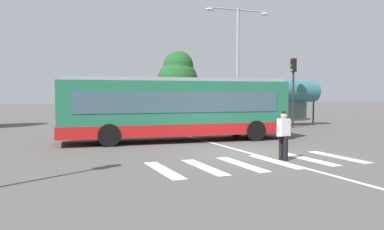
{
  "coord_description": "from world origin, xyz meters",
  "views": [
    {
      "loc": [
        -7.49,
        -13.74,
        2.32
      ],
      "look_at": [
        -0.37,
        3.74,
        1.3
      ],
      "focal_mm": 37.4,
      "sensor_mm": 36.0,
      "label": 1
    }
  ],
  "objects_px": {
    "parked_car_champagne": "(120,116)",
    "parked_car_silver": "(160,115)",
    "pedestrian_crossing_street": "(284,132)",
    "bus_stop_shelter": "(292,92)",
    "city_transit_bus": "(175,108)",
    "twin_arm_street_lamp": "(238,53)",
    "background_tree_right": "(178,76)",
    "parked_car_teal": "(84,117)",
    "traffic_light_far_corner": "(293,81)"
  },
  "relations": [
    {
      "from": "bus_stop_shelter",
      "to": "city_transit_bus",
      "type": "bearing_deg",
      "value": -152.79
    },
    {
      "from": "traffic_light_far_corner",
      "to": "bus_stop_shelter",
      "type": "distance_m",
      "value": 1.94
    },
    {
      "from": "parked_car_champagne",
      "to": "twin_arm_street_lamp",
      "type": "distance_m",
      "value": 9.24
    },
    {
      "from": "parked_car_champagne",
      "to": "traffic_light_far_corner",
      "type": "distance_m",
      "value": 12.11
    },
    {
      "from": "city_transit_bus",
      "to": "background_tree_right",
      "type": "distance_m",
      "value": 17.85
    },
    {
      "from": "city_transit_bus",
      "to": "parked_car_teal",
      "type": "xyz_separation_m",
      "value": [
        -3.22,
        9.16,
        -0.82
      ]
    },
    {
      "from": "pedestrian_crossing_street",
      "to": "parked_car_teal",
      "type": "height_order",
      "value": "pedestrian_crossing_street"
    },
    {
      "from": "city_transit_bus",
      "to": "traffic_light_far_corner",
      "type": "relative_size",
      "value": 2.44
    },
    {
      "from": "city_transit_bus",
      "to": "bus_stop_shelter",
      "type": "relative_size",
      "value": 2.84
    },
    {
      "from": "pedestrian_crossing_street",
      "to": "city_transit_bus",
      "type": "bearing_deg",
      "value": 103.11
    },
    {
      "from": "city_transit_bus",
      "to": "parked_car_champagne",
      "type": "relative_size",
      "value": 2.53
    },
    {
      "from": "bus_stop_shelter",
      "to": "parked_car_silver",
      "type": "bearing_deg",
      "value": 158.3
    },
    {
      "from": "pedestrian_crossing_street",
      "to": "bus_stop_shelter",
      "type": "relative_size",
      "value": 0.43
    },
    {
      "from": "city_transit_bus",
      "to": "parked_car_champagne",
      "type": "height_order",
      "value": "city_transit_bus"
    },
    {
      "from": "pedestrian_crossing_street",
      "to": "bus_stop_shelter",
      "type": "distance_m",
      "value": 15.51
    },
    {
      "from": "twin_arm_street_lamp",
      "to": "pedestrian_crossing_street",
      "type": "bearing_deg",
      "value": -111.93
    },
    {
      "from": "pedestrian_crossing_street",
      "to": "parked_car_champagne",
      "type": "height_order",
      "value": "pedestrian_crossing_street"
    },
    {
      "from": "parked_car_silver",
      "to": "background_tree_right",
      "type": "relative_size",
      "value": 0.73
    },
    {
      "from": "parked_car_teal",
      "to": "city_transit_bus",
      "type": "bearing_deg",
      "value": -70.64
    },
    {
      "from": "parked_car_champagne",
      "to": "traffic_light_far_corner",
      "type": "height_order",
      "value": "traffic_light_far_corner"
    },
    {
      "from": "parked_car_silver",
      "to": "background_tree_right",
      "type": "height_order",
      "value": "background_tree_right"
    },
    {
      "from": "bus_stop_shelter",
      "to": "parked_car_champagne",
      "type": "bearing_deg",
      "value": 162.35
    },
    {
      "from": "traffic_light_far_corner",
      "to": "parked_car_teal",
      "type": "bearing_deg",
      "value": 158.79
    },
    {
      "from": "background_tree_right",
      "to": "parked_car_teal",
      "type": "bearing_deg",
      "value": -141.83
    },
    {
      "from": "bus_stop_shelter",
      "to": "twin_arm_street_lamp",
      "type": "relative_size",
      "value": 0.49
    },
    {
      "from": "parked_car_silver",
      "to": "parked_car_teal",
      "type": "bearing_deg",
      "value": 179.21
    },
    {
      "from": "parked_car_champagne",
      "to": "parked_car_silver",
      "type": "relative_size",
      "value": 0.99
    },
    {
      "from": "parked_car_champagne",
      "to": "twin_arm_street_lamp",
      "type": "bearing_deg",
      "value": -24.27
    },
    {
      "from": "background_tree_right",
      "to": "traffic_light_far_corner",
      "type": "bearing_deg",
      "value": -73.59
    },
    {
      "from": "pedestrian_crossing_street",
      "to": "twin_arm_street_lamp",
      "type": "bearing_deg",
      "value": 68.07
    },
    {
      "from": "pedestrian_crossing_street",
      "to": "background_tree_right",
      "type": "bearing_deg",
      "value": 78.73
    },
    {
      "from": "parked_car_teal",
      "to": "traffic_light_far_corner",
      "type": "distance_m",
      "value": 14.26
    },
    {
      "from": "traffic_light_far_corner",
      "to": "bus_stop_shelter",
      "type": "xyz_separation_m",
      "value": [
        0.98,
        1.52,
        -0.71
      ]
    },
    {
      "from": "parked_car_teal",
      "to": "bus_stop_shelter",
      "type": "relative_size",
      "value": 1.15
    },
    {
      "from": "twin_arm_street_lamp",
      "to": "traffic_light_far_corner",
      "type": "bearing_deg",
      "value": -30.05
    },
    {
      "from": "parked_car_teal",
      "to": "background_tree_right",
      "type": "height_order",
      "value": "background_tree_right"
    },
    {
      "from": "city_transit_bus",
      "to": "bus_stop_shelter",
      "type": "height_order",
      "value": "bus_stop_shelter"
    },
    {
      "from": "background_tree_right",
      "to": "parked_car_champagne",
      "type": "bearing_deg",
      "value": -133.79
    },
    {
      "from": "pedestrian_crossing_street",
      "to": "twin_arm_street_lamp",
      "type": "distance_m",
      "value": 14.27
    },
    {
      "from": "pedestrian_crossing_street",
      "to": "parked_car_teal",
      "type": "xyz_separation_m",
      "value": [
        -4.79,
        15.89,
        -0.2
      ]
    },
    {
      "from": "pedestrian_crossing_street",
      "to": "twin_arm_street_lamp",
      "type": "xyz_separation_m",
      "value": [
        5.1,
        12.67,
        4.13
      ]
    },
    {
      "from": "city_transit_bus",
      "to": "parked_car_teal",
      "type": "distance_m",
      "value": 9.75
    },
    {
      "from": "pedestrian_crossing_street",
      "to": "bus_stop_shelter",
      "type": "bearing_deg",
      "value": 52.93
    },
    {
      "from": "parked_car_champagne",
      "to": "background_tree_right",
      "type": "bearing_deg",
      "value": 46.21
    },
    {
      "from": "parked_car_champagne",
      "to": "parked_car_silver",
      "type": "distance_m",
      "value": 2.85
    },
    {
      "from": "pedestrian_crossing_street",
      "to": "parked_car_silver",
      "type": "bearing_deg",
      "value": 88.17
    },
    {
      "from": "parked_car_champagne",
      "to": "bus_stop_shelter",
      "type": "distance_m",
      "value": 12.33
    },
    {
      "from": "city_transit_bus",
      "to": "twin_arm_street_lamp",
      "type": "bearing_deg",
      "value": 41.7
    },
    {
      "from": "pedestrian_crossing_street",
      "to": "bus_stop_shelter",
      "type": "height_order",
      "value": "bus_stop_shelter"
    },
    {
      "from": "parked_car_silver",
      "to": "background_tree_right",
      "type": "distance_m",
      "value": 9.11
    }
  ]
}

